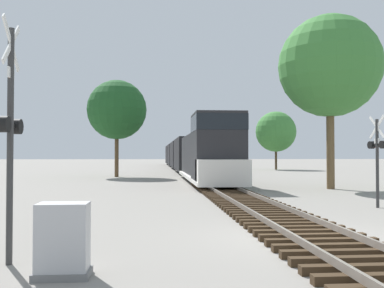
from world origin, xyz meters
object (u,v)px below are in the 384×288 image
relay_cabinet (63,241)px  tree_deep_background (276,132)px  freight_train (182,155)px  crossing_signal_near (9,129)px  crossing_signal_far (378,151)px  tree_mid_background (117,110)px  tree_far_right (330,66)px

relay_cabinet → tree_deep_background: size_ratio=0.15×
freight_train → crossing_signal_near: bearing=-97.0°
crossing_signal_far → tree_deep_background: bearing=-20.1°
crossing_signal_near → tree_mid_background: 33.49m
crossing_signal_near → relay_cabinet: bearing=52.7°
freight_train → relay_cabinet: (-5.29, -53.80, -1.40)m
crossing_signal_far → relay_cabinet: 13.70m
freight_train → tree_deep_background: bearing=-2.6°
relay_cabinet → tree_far_right: size_ratio=0.12×
relay_cabinet → tree_mid_background: bearing=93.3°
tree_deep_background → tree_mid_background: bearing=-136.9°
crossing_signal_far → tree_mid_background: 28.26m
crossing_signal_near → crossing_signal_far: bearing=126.9°
freight_train → tree_deep_background: size_ratio=9.52×
crossing_signal_far → relay_cabinet: crossing_signal_far is taller
crossing_signal_near → tree_far_right: tree_far_right is taller
freight_train → tree_mid_background: (-7.28, -19.55, 4.21)m
tree_far_right → freight_train: bearing=100.8°
relay_cabinet → tree_mid_background: size_ratio=0.14×
crossing_signal_far → tree_deep_background: (8.10, 44.15, 3.05)m
crossing_signal_near → tree_far_right: (13.25, 17.47, 4.85)m
crossing_signal_near → tree_deep_background: tree_deep_background is taller
relay_cabinet → tree_far_right: 23.04m
freight_train → relay_cabinet: bearing=-95.6°
tree_far_right → tree_deep_background: tree_far_right is taller
tree_mid_background → tree_far_right: bearing=-48.4°
tree_deep_background → tree_far_right: bearing=-100.1°
tree_far_right → tree_deep_background: size_ratio=1.30×
crossing_signal_near → tree_mid_background: bearing=-177.1°
tree_mid_background → tree_deep_background: 27.75m
freight_train → tree_far_right: bearing=-79.2°
crossing_signal_near → crossing_signal_far: size_ratio=1.28×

